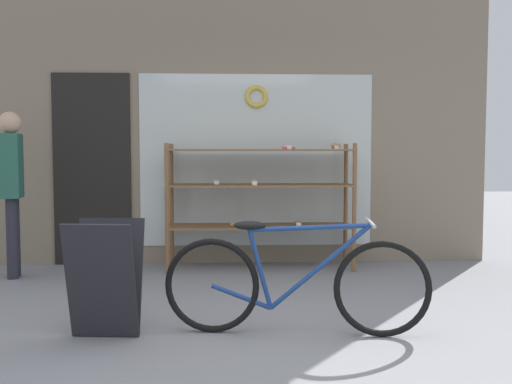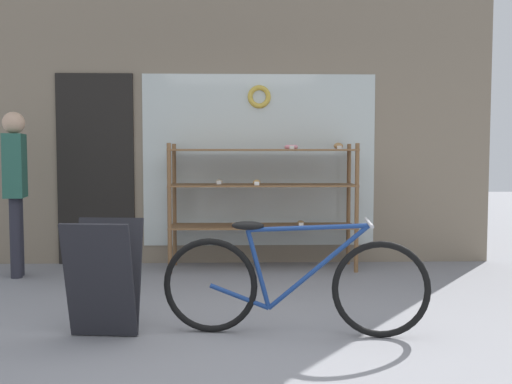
{
  "view_description": "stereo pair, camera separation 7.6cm",
  "coord_description": "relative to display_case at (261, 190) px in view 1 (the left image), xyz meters",
  "views": [
    {
      "loc": [
        -0.09,
        -3.36,
        1.21
      ],
      "look_at": [
        0.11,
        1.13,
        0.92
      ],
      "focal_mm": 40.0,
      "sensor_mm": 36.0,
      "label": 1
    },
    {
      "loc": [
        -0.01,
        -3.36,
        1.21
      ],
      "look_at": [
        0.11,
        1.13,
        0.92
      ],
      "focal_mm": 40.0,
      "sensor_mm": 36.0,
      "label": 2
    }
  ],
  "objects": [
    {
      "name": "pedestrian",
      "position": [
        -2.46,
        -0.33,
        0.12
      ],
      "size": [
        0.24,
        0.35,
        1.63
      ],
      "rotation": [
        0.0,
        0.0,
        -1.39
      ],
      "color": "#282833",
      "rests_on": "ground_plane"
    },
    {
      "name": "bicycle",
      "position": [
        0.11,
        -2.24,
        -0.49
      ],
      "size": [
        1.78,
        0.46,
        0.78
      ],
      "rotation": [
        0.0,
        0.0,
        -0.13
      ],
      "color": "black",
      "rests_on": "ground_plane"
    },
    {
      "name": "display_case",
      "position": [
        0.0,
        0.0,
        0.0
      ],
      "size": [
        1.96,
        0.49,
        1.34
      ],
      "color": "brown",
      "rests_on": "ground_plane"
    },
    {
      "name": "ground_plane",
      "position": [
        -0.23,
        -2.64,
        -0.84
      ],
      "size": [
        30.0,
        30.0,
        0.0
      ],
      "primitive_type": "plane",
      "color": "gray"
    },
    {
      "name": "sandwich_board",
      "position": [
        -1.16,
        -2.23,
        -0.45
      ],
      "size": [
        0.49,
        0.42,
        0.77
      ],
      "rotation": [
        0.0,
        0.0,
        -0.1
      ],
      "color": "#232328",
      "rests_on": "ground_plane"
    },
    {
      "name": "storefront_facade",
      "position": [
        -0.27,
        0.38,
        0.98
      ],
      "size": [
        5.59,
        0.13,
        3.75
      ],
      "color": "gray",
      "rests_on": "ground_plane"
    }
  ]
}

